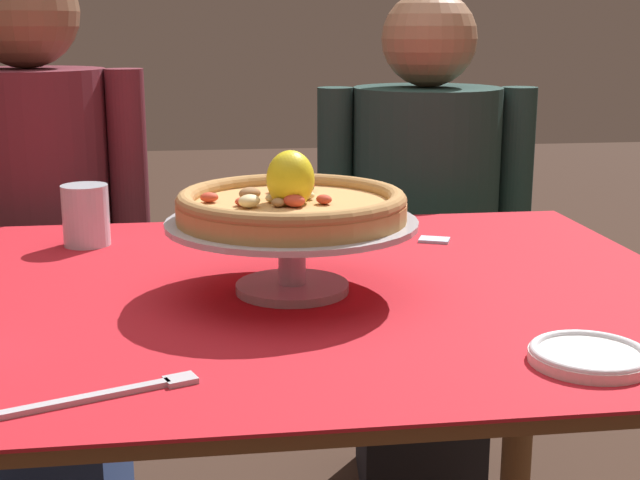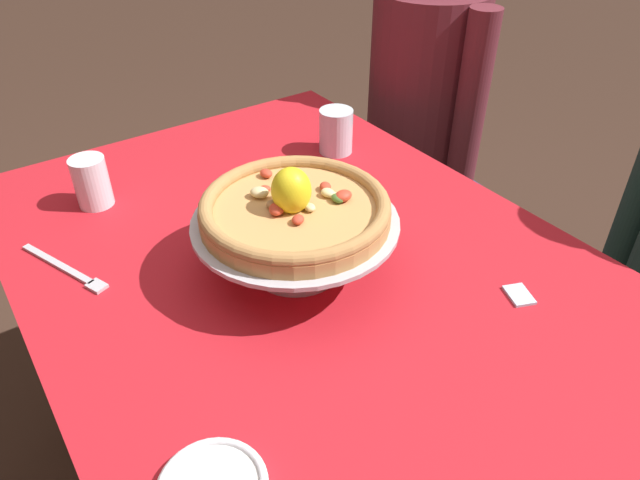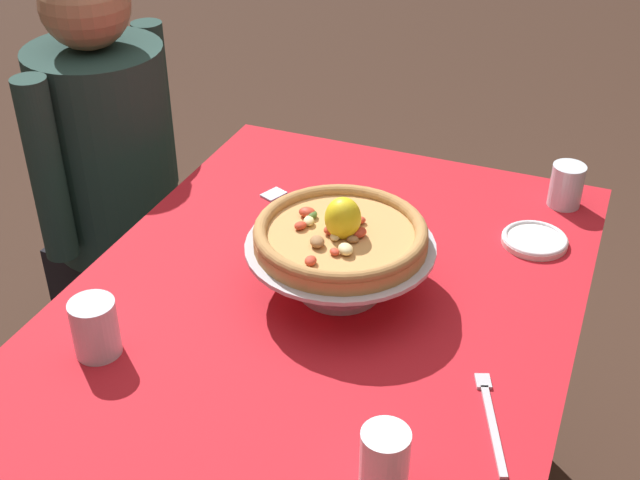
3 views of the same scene
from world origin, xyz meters
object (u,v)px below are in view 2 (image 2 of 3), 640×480
object	(u,v)px
water_glass_back_left	(336,134)
sugar_packet	(519,295)
dinner_fork	(67,270)
pizza	(295,208)
diner_left	(418,140)
water_glass_front_left	(92,185)
pizza_stand	(296,233)

from	to	relation	value
water_glass_back_left	sugar_packet	xyz separation A→B (m)	(0.58, -0.05, -0.04)
water_glass_back_left	dinner_fork	distance (m)	0.65
pizza	dinner_fork	xyz separation A→B (m)	(-0.22, -0.33, -0.12)
water_glass_back_left	sugar_packet	world-z (taller)	water_glass_back_left
pizza	dinner_fork	size ratio (longest dim) A/B	1.51
sugar_packet	diner_left	size ratio (longest dim) A/B	0.04
water_glass_front_left	sugar_packet	bearing A→B (deg)	35.14
water_glass_front_left	diner_left	distance (m)	0.97
pizza_stand	diner_left	bearing A→B (deg)	122.29
pizza_stand	dinner_fork	world-z (taller)	pizza_stand
pizza	water_glass_back_left	world-z (taller)	pizza
pizza_stand	dinner_fork	distance (m)	0.40
pizza_stand	water_glass_back_left	xyz separation A→B (m)	(-0.31, 0.31, -0.03)
pizza_stand	pizza	world-z (taller)	pizza
pizza	water_glass_back_left	size ratio (longest dim) A/B	3.06
pizza_stand	dinner_fork	xyz separation A→B (m)	(-0.22, -0.33, -0.07)
water_glass_front_left	water_glass_back_left	bearing A→B (deg)	80.06
water_glass_back_left	water_glass_front_left	world-z (taller)	same
water_glass_front_left	diner_left	xyz separation A→B (m)	(-0.06, 0.95, -0.20)
water_glass_back_left	sugar_packet	size ratio (longest dim) A/B	2.03
pizza	water_glass_front_left	xyz separation A→B (m)	(-0.40, -0.22, -0.08)
pizza_stand	water_glass_back_left	bearing A→B (deg)	134.92
water_glass_back_left	diner_left	xyz separation A→B (m)	(-0.15, 0.42, -0.20)
pizza_stand	diner_left	size ratio (longest dim) A/B	0.27
pizza	sugar_packet	bearing A→B (deg)	43.52
pizza_stand	sugar_packet	xyz separation A→B (m)	(0.27, 0.26, -0.07)
water_glass_back_left	diner_left	distance (m)	0.49
pizza	water_glass_front_left	size ratio (longest dim) A/B	3.05
water_glass_back_left	water_glass_front_left	xyz separation A→B (m)	(-0.09, -0.53, 0.00)
dinner_fork	diner_left	bearing A→B (deg)	102.97
pizza_stand	diner_left	world-z (taller)	diner_left
dinner_fork	sugar_packet	size ratio (longest dim) A/B	4.10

